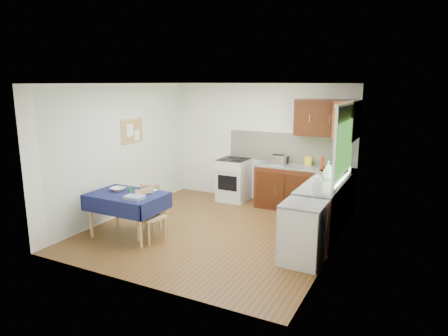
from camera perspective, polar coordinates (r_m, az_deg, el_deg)
The scene contains 33 objects.
floor at distance 7.01m, azimuth -1.35°, elevation -8.91°, with size 4.20×4.20×0.00m, color #523616.
ceiling at distance 6.54m, azimuth -1.46°, elevation 11.99°, with size 4.00×4.20×0.02m, color silver.
wall_back at distance 8.54m, azimuth 5.30°, elevation 3.57°, with size 4.00×0.02×2.50m, color white.
wall_front at distance 4.96m, azimuth -13.00°, elevation -2.99°, with size 4.00×0.02×2.50m, color white.
wall_left at distance 7.80m, azimuth -14.46°, elevation 2.41°, with size 0.02×4.20×2.50m, color silver.
wall_right at distance 6.00m, azimuth 15.67°, elevation -0.53°, with size 0.02×4.20×2.50m, color white.
base_cabinets at distance 7.52m, azimuth 12.44°, elevation -4.26°, with size 1.90×2.30×0.86m.
worktop_back at distance 8.00m, azimuth 11.45°, elevation 0.09°, with size 1.90×0.60×0.04m, color gray.
worktop_right at distance 6.76m, azimuth 14.11°, elevation -2.25°, with size 0.60×1.70×0.04m, color gray.
worktop_corner at distance 7.86m, azimuth 16.01°, elevation -0.36°, with size 0.60×0.60×0.04m, color gray.
splashback at distance 8.32m, azimuth 9.42°, elevation 2.88°, with size 2.70×0.02×0.60m, color beige.
upper_cabinets at distance 7.75m, azimuth 15.16°, elevation 6.79°, with size 1.20×0.85×0.70m.
stove at distance 8.62m, azimuth 1.37°, elevation -1.66°, with size 0.60×0.61×0.92m.
window at distance 6.61m, azimuth 16.85°, elevation 4.09°, with size 0.04×1.48×1.26m.
fridge at distance 5.78m, azimuth 11.15°, elevation -9.16°, with size 0.58×0.60×0.89m.
corkboard at distance 7.96m, azimuth -13.01°, elevation 5.21°, with size 0.04×0.62×0.47m.
dining_table at distance 6.76m, azimuth -13.69°, elevation -4.42°, with size 1.22×0.83×0.74m.
chair_far at distance 7.12m, azimuth -10.22°, elevation -5.00°, with size 0.49×0.49×0.84m.
chair_near at distance 6.56m, azimuth -10.61°, elevation -6.41°, with size 0.48×0.48×0.86m.
toaster at distance 8.03m, azimuth 7.75°, elevation 1.14°, with size 0.28×0.18×0.22m.
sandwich_press at distance 8.17m, azimuth 7.92°, elevation 1.24°, with size 0.31×0.27×0.18m.
sauce_bottle at distance 7.78m, azimuth 13.87°, elevation 0.71°, with size 0.06×0.06×0.24m, color red.
yellow_packet at distance 8.11m, azimuth 11.96°, elevation 0.99°, with size 0.13×0.09×0.17m, color yellow.
dish_rack at distance 7.10m, azimuth 14.42°, elevation -1.23°, with size 0.39×0.30×0.19m.
kettle at distance 6.00m, azimuth 13.11°, elevation -2.53°, with size 0.18×0.18×0.30m.
cup at distance 7.75m, azimuth 15.41°, elevation 0.04°, with size 0.12×0.12×0.10m, color white.
soap_bottle_a at distance 6.94m, azimuth 14.65°, elevation -0.36°, with size 0.12×0.13×0.32m, color silver.
soap_bottle_b at distance 7.44m, azimuth 15.32°, elevation -0.09°, with size 0.09×0.09×0.19m, color blue.
soap_bottle_c at distance 6.61m, azimuth 13.53°, elevation -1.69°, with size 0.12×0.12×0.15m, color green.
plate_bowl at distance 6.91m, azimuth -14.89°, elevation -2.95°, with size 0.24×0.24×0.06m, color beige.
book at distance 6.82m, azimuth -11.07°, elevation -3.14°, with size 0.17×0.23×0.02m, color white.
spice_jar at distance 6.80m, azimuth -13.37°, elevation -3.01°, with size 0.04×0.04×0.08m, color #268E28.
tea_towel at distance 6.39m, azimuth -12.72°, elevation -4.12°, with size 0.28×0.22×0.05m, color navy.
Camera 1 is at (3.11, -5.75, 2.52)m, focal length 32.00 mm.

